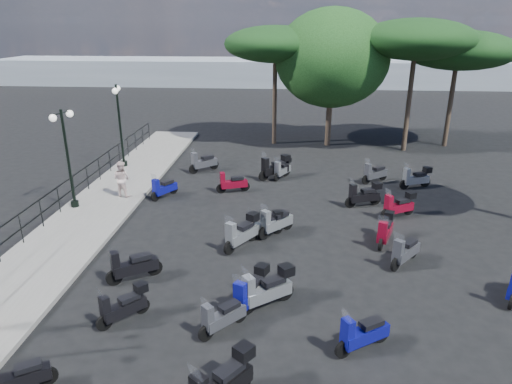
# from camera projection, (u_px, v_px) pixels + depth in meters

# --- Properties ---
(ground) EXTENTS (120.00, 120.00, 0.00)m
(ground) POSITION_uv_depth(u_px,v_px,m) (241.00, 266.00, 14.89)
(ground) COLOR black
(ground) RESTS_ON ground
(sidewalk) EXTENTS (3.00, 30.00, 0.15)m
(sidewalk) POSITION_uv_depth(u_px,v_px,m) (87.00, 220.00, 18.13)
(sidewalk) COLOR slate
(sidewalk) RESTS_ON ground
(railing) EXTENTS (0.04, 26.04, 1.10)m
(railing) POSITION_uv_depth(u_px,v_px,m) (50.00, 201.00, 17.75)
(railing) COLOR black
(railing) RESTS_ON sidewalk
(lamp_post_1) EXTENTS (0.53, 1.18, 4.11)m
(lamp_post_1) POSITION_uv_depth(u_px,v_px,m) (67.00, 153.00, 18.41)
(lamp_post_1) COLOR black
(lamp_post_1) RESTS_ON sidewalk
(lamp_post_2) EXTENTS (0.54, 1.25, 4.32)m
(lamp_post_2) POSITION_uv_depth(u_px,v_px,m) (120.00, 120.00, 23.76)
(lamp_post_2) COLOR black
(lamp_post_2) RESTS_ON sidewalk
(pedestrian_far) EXTENTS (0.93, 0.81, 1.61)m
(pedestrian_far) POSITION_uv_depth(u_px,v_px,m) (122.00, 179.00, 20.10)
(pedestrian_far) COLOR beige
(pedestrian_far) RESTS_ON sidewalk
(scooter_1) EXTENTS (1.31, 0.88, 1.18)m
(scooter_1) POSITION_uv_depth(u_px,v_px,m) (18.00, 378.00, 9.66)
(scooter_1) COLOR black
(scooter_1) RESTS_ON ground
(scooter_2) EXTENTS (1.15, 1.22, 1.22)m
(scooter_2) POSITION_uv_depth(u_px,v_px,m) (123.00, 306.00, 12.00)
(scooter_2) COLOR black
(scooter_2) RESTS_ON ground
(scooter_3) EXTENTS (1.52, 1.07, 1.39)m
(scooter_3) POSITION_uv_depth(u_px,v_px,m) (133.00, 266.00, 13.90)
(scooter_3) COLOR black
(scooter_3) RESTS_ON ground
(scooter_4) EXTENTS (0.93, 1.40, 1.26)m
(scooter_4) POSITION_uv_depth(u_px,v_px,m) (164.00, 188.00, 20.46)
(scooter_4) COLOR black
(scooter_4) RESTS_ON ground
(scooter_5) EXTENTS (1.39, 1.27, 1.41)m
(scooter_5) POSITION_uv_depth(u_px,v_px,m) (203.00, 163.00, 23.98)
(scooter_5) COLOR black
(scooter_5) RESTS_ON ground
(scooter_7) EXTENTS (1.13, 1.21, 1.24)m
(scooter_7) POSITION_uv_depth(u_px,v_px,m) (222.00, 317.00, 11.60)
(scooter_7) COLOR black
(scooter_7) RESTS_ON ground
(scooter_8) EXTENTS (0.95, 1.61, 1.38)m
(scooter_8) POSITION_uv_depth(u_px,v_px,m) (251.00, 291.00, 12.54)
(scooter_8) COLOR black
(scooter_8) RESTS_ON ground
(scooter_9) EXTENTS (1.13, 1.59, 1.43)m
(scooter_9) POSITION_uv_depth(u_px,v_px,m) (242.00, 233.00, 15.93)
(scooter_9) COLOR black
(scooter_9) RESTS_ON ground
(scooter_10) EXTENTS (1.53, 0.74, 1.26)m
(scooter_10) POSITION_uv_depth(u_px,v_px,m) (232.00, 183.00, 21.11)
(scooter_10) COLOR black
(scooter_10) RESTS_ON ground
(scooter_11) EXTENTS (1.57, 1.32, 1.49)m
(scooter_11) POSITION_uv_depth(u_px,v_px,m) (275.00, 168.00, 22.90)
(scooter_11) COLOR black
(scooter_11) RESTS_ON ground
(scooter_13) EXTENTS (1.28, 1.55, 1.47)m
(scooter_13) POSITION_uv_depth(u_px,v_px,m) (222.00, 384.00, 9.30)
(scooter_13) COLOR black
(scooter_13) RESTS_ON ground
(scooter_14) EXTENTS (1.56, 1.25, 1.46)m
(scooter_14) POSITION_uv_depth(u_px,v_px,m) (267.00, 290.00, 12.57)
(scooter_14) COLOR black
(scooter_14) RESTS_ON ground
(scooter_15) EXTENTS (1.27, 1.36, 1.40)m
(scooter_15) POSITION_uv_depth(u_px,v_px,m) (275.00, 223.00, 16.88)
(scooter_15) COLOR black
(scooter_15) RESTS_ON ground
(scooter_16) EXTENTS (1.42, 0.83, 1.21)m
(scooter_16) POSITION_uv_depth(u_px,v_px,m) (264.00, 225.00, 16.79)
(scooter_16) COLOR black
(scooter_16) RESTS_ON ground
(scooter_17) EXTENTS (0.89, 1.41, 1.23)m
(scooter_17) POSITION_uv_depth(u_px,v_px,m) (282.00, 169.00, 23.02)
(scooter_17) COLOR black
(scooter_17) RESTS_ON ground
(scooter_19) EXTENTS (1.44, 1.01, 1.31)m
(scooter_19) POSITION_uv_depth(u_px,v_px,m) (362.00, 334.00, 10.93)
(scooter_19) COLOR black
(scooter_19) RESTS_ON ground
(scooter_20) EXTENTS (0.83, 1.58, 1.32)m
(scooter_20) POSITION_uv_depth(u_px,v_px,m) (385.00, 231.00, 16.22)
(scooter_20) COLOR black
(scooter_20) RESTS_ON ground
(scooter_21) EXTENTS (1.61, 0.83, 1.34)m
(scooter_21) POSITION_uv_depth(u_px,v_px,m) (364.00, 195.00, 19.49)
(scooter_21) COLOR black
(scooter_21) RESTS_ON ground
(scooter_22) EXTENTS (1.38, 1.07, 1.31)m
(scooter_22) POSITION_uv_depth(u_px,v_px,m) (375.00, 173.00, 22.40)
(scooter_22) COLOR black
(scooter_22) RESTS_ON ground
(scooter_24) EXTENTS (1.15, 1.34, 1.33)m
(scooter_24) POSITION_uv_depth(u_px,v_px,m) (405.00, 252.00, 14.80)
(scooter_24) COLOR black
(scooter_24) RESTS_ON ground
(scooter_26) EXTENTS (1.49, 0.97, 1.31)m
(scooter_26) POSITION_uv_depth(u_px,v_px,m) (399.00, 206.00, 18.39)
(scooter_26) COLOR black
(scooter_26) RESTS_ON ground
(scooter_27) EXTENTS (1.56, 0.82, 1.30)m
(scooter_27) POSITION_uv_depth(u_px,v_px,m) (416.00, 178.00, 21.61)
(scooter_27) COLOR black
(scooter_27) RESTS_ON ground
(broadleaf_tree) EXTENTS (6.90, 6.90, 8.31)m
(broadleaf_tree) POSITION_uv_depth(u_px,v_px,m) (332.00, 58.00, 27.41)
(broadleaf_tree) COLOR #38281E
(broadleaf_tree) RESTS_ON ground
(pine_0) EXTENTS (6.66, 6.66, 7.67)m
(pine_0) POSITION_uv_depth(u_px,v_px,m) (416.00, 40.00, 25.83)
(pine_0) COLOR #38281E
(pine_0) RESTS_ON ground
(pine_1) EXTENTS (6.64, 6.64, 7.02)m
(pine_1) POSITION_uv_depth(u_px,v_px,m) (458.00, 50.00, 27.04)
(pine_1) COLOR #38281E
(pine_1) RESTS_ON ground
(pine_2) EXTENTS (6.27, 6.27, 7.26)m
(pine_2) POSITION_uv_depth(u_px,v_px,m) (275.00, 44.00, 27.55)
(pine_2) COLOR #38281E
(pine_2) RESTS_ON ground
(distant_hills) EXTENTS (70.00, 8.00, 3.00)m
(distant_hills) POSITION_uv_depth(u_px,v_px,m) (280.00, 72.00, 56.33)
(distant_hills) COLOR gray
(distant_hills) RESTS_ON ground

